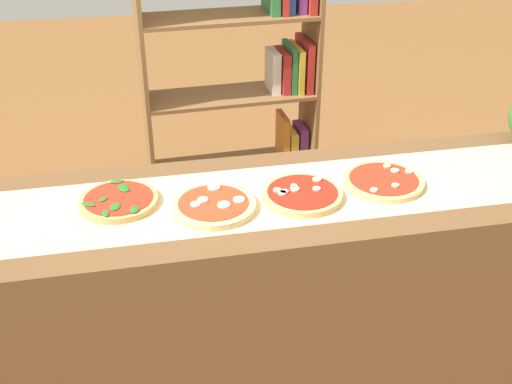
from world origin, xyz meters
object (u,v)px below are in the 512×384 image
pizza_mushroom_2 (302,194)px  pizza_mushroom_3 (384,181)px  bookshelf (254,95)px  pizza_mozzarella_1 (213,205)px  pizza_spinach_0 (119,201)px

pizza_mushroom_2 → pizza_mushroom_3: 0.30m
pizza_mushroom_3 → bookshelf: (-0.21, 1.21, -0.14)m
pizza_mushroom_3 → bookshelf: size_ratio=0.17×
pizza_mushroom_2 → pizza_mozzarella_1: bearing=-178.0°
pizza_mozzarella_1 → pizza_mushroom_3: size_ratio=0.99×
pizza_spinach_0 → bookshelf: size_ratio=0.16×
pizza_mozzarella_1 → bookshelf: size_ratio=0.17×
pizza_spinach_0 → bookshelf: (0.67, 1.16, -0.14)m
bookshelf → pizza_mushroom_3: bearing=-80.1°
pizza_mozzarella_1 → pizza_mushroom_2: 0.29m
pizza_mozzarella_1 → pizza_spinach_0: bearing=163.4°
pizza_spinach_0 → pizza_mushroom_3: pizza_spinach_0 is taller
pizza_mozzarella_1 → bookshelf: 1.31m
pizza_spinach_0 → pizza_mozzarella_1: (0.29, -0.09, 0.00)m
pizza_mushroom_2 → bookshelf: size_ratio=0.17×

